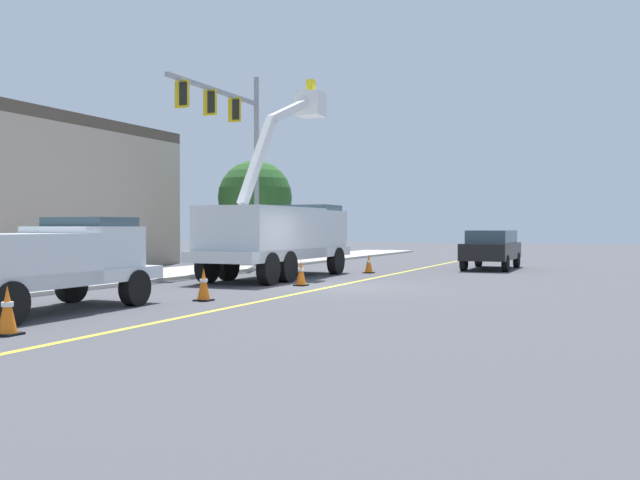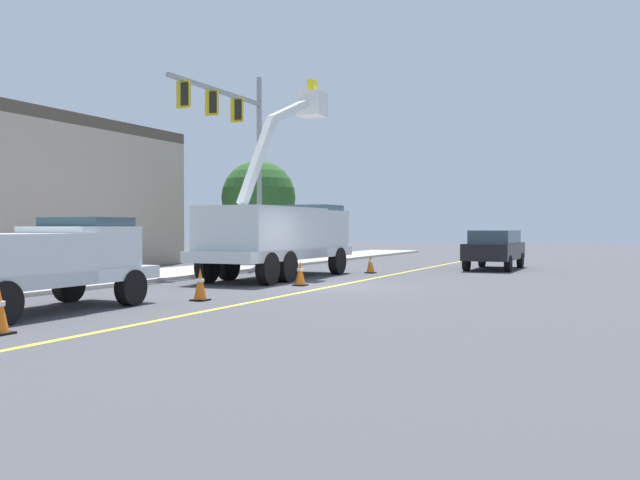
{
  "view_description": "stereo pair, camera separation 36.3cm",
  "coord_description": "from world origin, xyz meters",
  "px_view_note": "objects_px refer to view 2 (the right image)",
  "views": [
    {
      "loc": [
        -20.41,
        -7.55,
        1.84
      ],
      "look_at": [
        1.64,
        1.07,
        1.4
      ],
      "focal_mm": 39.73,
      "sensor_mm": 36.0,
      "label": 1
    },
    {
      "loc": [
        -20.28,
        -7.89,
        1.84
      ],
      "look_at": [
        1.64,
        1.07,
        1.4
      ],
      "focal_mm": 39.73,
      "sensor_mm": 36.0,
      "label": 2
    }
  ],
  "objects_px": {
    "passing_minivan": "(495,247)",
    "traffic_cone_trailing": "(370,264)",
    "traffic_signal_mast": "(235,133)",
    "traffic_cone_mid_front": "(200,285)",
    "service_pickup_truck": "(38,260)",
    "utility_bucket_truck": "(280,233)",
    "traffic_cone_mid_rear": "(300,273)"
  },
  "relations": [
    {
      "from": "utility_bucket_truck",
      "to": "traffic_cone_trailing",
      "type": "xyz_separation_m",
      "value": [
        3.77,
        -2.17,
        -1.25
      ]
    },
    {
      "from": "utility_bucket_truck",
      "to": "traffic_cone_trailing",
      "type": "distance_m",
      "value": 4.53
    },
    {
      "from": "service_pickup_truck",
      "to": "traffic_signal_mast",
      "type": "xyz_separation_m",
      "value": [
        14.25,
        3.11,
        4.62
      ]
    },
    {
      "from": "service_pickup_truck",
      "to": "traffic_signal_mast",
      "type": "height_order",
      "value": "traffic_signal_mast"
    },
    {
      "from": "traffic_signal_mast",
      "to": "traffic_cone_mid_front",
      "type": "bearing_deg",
      "value": -155.13
    },
    {
      "from": "traffic_cone_trailing",
      "to": "utility_bucket_truck",
      "type": "bearing_deg",
      "value": 150.04
    },
    {
      "from": "utility_bucket_truck",
      "to": "traffic_cone_mid_rear",
      "type": "relative_size",
      "value": 10.36
    },
    {
      "from": "traffic_cone_mid_rear",
      "to": "traffic_cone_mid_front",
      "type": "bearing_deg",
      "value": 174.54
    },
    {
      "from": "traffic_cone_mid_rear",
      "to": "traffic_cone_trailing",
      "type": "xyz_separation_m",
      "value": [
        6.55,
        -0.16,
        -0.03
      ]
    },
    {
      "from": "service_pickup_truck",
      "to": "traffic_cone_mid_front",
      "type": "height_order",
      "value": "service_pickup_truck"
    },
    {
      "from": "traffic_cone_mid_front",
      "to": "traffic_signal_mast",
      "type": "distance_m",
      "value": 13.1
    },
    {
      "from": "traffic_cone_trailing",
      "to": "passing_minivan",
      "type": "bearing_deg",
      "value": -42.77
    },
    {
      "from": "utility_bucket_truck",
      "to": "service_pickup_truck",
      "type": "distance_m",
      "value": 11.25
    },
    {
      "from": "service_pickup_truck",
      "to": "traffic_cone_trailing",
      "type": "height_order",
      "value": "service_pickup_truck"
    },
    {
      "from": "utility_bucket_truck",
      "to": "traffic_cone_mid_front",
      "type": "bearing_deg",
      "value": -168.94
    },
    {
      "from": "traffic_cone_trailing",
      "to": "service_pickup_truck",
      "type": "bearing_deg",
      "value": 170.29
    },
    {
      "from": "passing_minivan",
      "to": "traffic_cone_trailing",
      "type": "xyz_separation_m",
      "value": [
        -4.52,
        4.18,
        -0.61
      ]
    },
    {
      "from": "traffic_cone_mid_rear",
      "to": "traffic_signal_mast",
      "type": "xyz_separation_m",
      "value": [
        5.79,
        5.52,
        5.35
      ]
    },
    {
      "from": "service_pickup_truck",
      "to": "traffic_cone_mid_front",
      "type": "relative_size",
      "value": 6.92
    },
    {
      "from": "traffic_cone_mid_front",
      "to": "traffic_cone_trailing",
      "type": "bearing_deg",
      "value": -3.17
    },
    {
      "from": "utility_bucket_truck",
      "to": "traffic_signal_mast",
      "type": "distance_m",
      "value": 6.19
    },
    {
      "from": "service_pickup_truck",
      "to": "traffic_signal_mast",
      "type": "distance_m",
      "value": 15.3
    },
    {
      "from": "service_pickup_truck",
      "to": "traffic_cone_trailing",
      "type": "bearing_deg",
      "value": -9.71
    },
    {
      "from": "traffic_cone_mid_rear",
      "to": "traffic_signal_mast",
      "type": "height_order",
      "value": "traffic_signal_mast"
    },
    {
      "from": "passing_minivan",
      "to": "traffic_cone_mid_front",
      "type": "xyz_separation_m",
      "value": [
        -16.13,
        4.82,
        -0.57
      ]
    },
    {
      "from": "utility_bucket_truck",
      "to": "traffic_cone_mid_front",
      "type": "height_order",
      "value": "utility_bucket_truck"
    },
    {
      "from": "utility_bucket_truck",
      "to": "service_pickup_truck",
      "type": "relative_size",
      "value": 1.46
    },
    {
      "from": "service_pickup_truck",
      "to": "passing_minivan",
      "type": "distance_m",
      "value": 20.66
    },
    {
      "from": "utility_bucket_truck",
      "to": "traffic_cone_mid_rear",
      "type": "xyz_separation_m",
      "value": [
        -2.77,
        -2.02,
        -1.22
      ]
    },
    {
      "from": "passing_minivan",
      "to": "traffic_signal_mast",
      "type": "height_order",
      "value": "traffic_signal_mast"
    },
    {
      "from": "passing_minivan",
      "to": "traffic_signal_mast",
      "type": "relative_size",
      "value": 0.57
    },
    {
      "from": "passing_minivan",
      "to": "traffic_cone_mid_front",
      "type": "relative_size",
      "value": 5.94
    }
  ]
}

